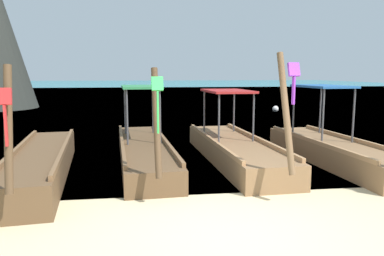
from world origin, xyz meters
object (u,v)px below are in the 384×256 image
Objects in this scene: longtail_boat_violet_ribbon at (234,148)px; mooring_buoy_near at (276,109)px; longtail_boat_green_ribbon at (144,150)px; longtail_boat_blue_ribbon at (334,150)px; longtail_boat_red_ribbon at (41,164)px.

longtail_boat_violet_ribbon is 17.63× the size of mooring_buoy_near.
longtail_boat_violet_ribbon is (2.42, -0.23, 0.01)m from longtail_boat_green_ribbon.
longtail_boat_blue_ribbon reaches higher than mooring_buoy_near.
longtail_boat_red_ribbon is at bearing -167.87° from longtail_boat_violet_ribbon.
longtail_boat_red_ribbon is at bearing -151.67° from longtail_boat_green_ribbon.
longtail_boat_green_ribbon is at bearing 28.33° from longtail_boat_red_ribbon.
longtail_boat_violet_ribbon is (4.74, 1.02, 0.02)m from longtail_boat_red_ribbon.
longtail_boat_violet_ribbon is at bearing 167.04° from longtail_boat_blue_ribbon.
longtail_boat_violet_ribbon reaches higher than longtail_boat_green_ribbon.
mooring_buoy_near is at bearing 56.30° from longtail_boat_green_ribbon.
longtail_boat_blue_ribbon reaches higher than longtail_boat_green_ribbon.
longtail_boat_blue_ribbon is (4.97, -0.82, 0.02)m from longtail_boat_green_ribbon.
longtail_boat_violet_ribbon reaches higher than longtail_boat_red_ribbon.
longtail_boat_green_ribbon is (2.32, 1.25, 0.01)m from longtail_boat_red_ribbon.
longtail_boat_blue_ribbon is at bearing -9.36° from longtail_boat_green_ribbon.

